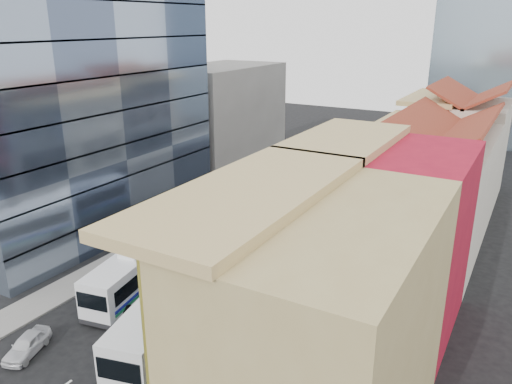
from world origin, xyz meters
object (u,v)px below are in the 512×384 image
Objects in this scene: bus_left_far at (202,232)px; bus_right at (171,313)px; office_tower at (71,72)px; shophouse_tan at (325,337)px; sedan_left at (27,345)px; bus_left_near at (139,268)px.

bus_right reaches higher than bus_left_far.
office_tower is at bearing -179.46° from bus_left_far.
shophouse_tan reaches higher than bus_left_far.
bus_left_far is at bearing 139.91° from shophouse_tan.
office_tower is 25.33m from sedan_left.
office_tower is (-31.00, 14.00, 9.00)m from shophouse_tan.
shophouse_tan is at bearing -11.22° from sedan_left.
bus_right is at bearing -65.00° from bus_left_far.
bus_right is at bearing 165.47° from shophouse_tan.
bus_left_far is 17.20m from sedan_left.
bus_left_near is (13.43, -7.23, -13.20)m from office_tower.
sedan_left is (12.71, -16.51, -14.39)m from office_tower.
shophouse_tan is at bearing -31.46° from bus_left_near.
bus_right is (19.59, -11.04, -13.00)m from office_tower.
bus_right is 8.90m from sedan_left.
office_tower reaches higher than shophouse_tan.
bus_left_near is 7.84m from bus_left_far.
office_tower reaches higher than bus_left_far.
bus_left_far is at bearing 2.56° from office_tower.
bus_right is (5.94, -11.65, 0.13)m from bus_left_far.
office_tower is 2.67× the size of bus_left_near.
office_tower is 2.58× the size of bus_left_far.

